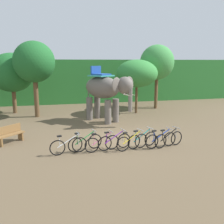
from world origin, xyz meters
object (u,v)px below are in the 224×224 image
at_px(tree_right, 12,73).
at_px(bike_green, 85,142).
at_px(wooden_bench, 9,134).
at_px(bike_teal, 142,140).
at_px(bike_white, 69,146).
at_px(bike_black, 169,139).
at_px(elephant, 106,90).
at_px(bike_blue, 161,140).
at_px(bike_yellow, 132,142).
at_px(tree_center_left, 157,62).
at_px(bike_pink, 102,143).
at_px(tree_left, 157,63).
at_px(bike_purple, 114,141).
at_px(tree_center, 137,74).
at_px(tree_far_right, 34,62).

height_order(tree_right, bike_green, tree_right).
bearing_deg(wooden_bench, bike_teal, -18.80).
bearing_deg(bike_white, bike_black, -1.55).
distance_m(elephant, bike_blue, 6.25).
bearing_deg(bike_yellow, tree_center_left, 61.51).
bearing_deg(bike_green, bike_pink, -20.84).
xyz_separation_m(tree_right, bike_black, (8.47, -10.31, -2.84)).
distance_m(tree_center_left, bike_green, 12.34).
height_order(bike_green, bike_blue, same).
height_order(tree_left, bike_yellow, tree_left).
xyz_separation_m(bike_purple, bike_blue, (2.23, -0.25, 0.00)).
height_order(bike_white, bike_black, same).
bearing_deg(bike_teal, bike_blue, -14.60).
bearing_deg(tree_center, bike_black, -97.44).
relative_size(bike_green, wooden_bench, 1.22).
relative_size(tree_right, bike_white, 2.82).
relative_size(bike_white, bike_black, 1.02).
distance_m(tree_left, wooden_bench, 14.17).
bearing_deg(bike_black, bike_pink, 177.87).
height_order(tree_center, bike_teal, tree_center).
bearing_deg(tree_right, tree_center_left, -3.37).
distance_m(tree_far_right, bike_teal, 10.47).
distance_m(bike_purple, bike_blue, 2.25).
distance_m(tree_right, bike_pink, 11.79).
relative_size(tree_left, bike_black, 3.16).
relative_size(tree_left, bike_white, 3.10).
height_order(bike_white, bike_pink, same).
xyz_separation_m(tree_far_right, bike_black, (6.64, -8.43, -3.64)).
bearing_deg(tree_left, bike_teal, -116.31).
distance_m(tree_center, bike_black, 8.61).
height_order(tree_center, tree_center_left, tree_center_left).
bearing_deg(tree_left, tree_right, 179.44).
bearing_deg(elephant, tree_far_right, 150.49).
height_order(bike_green, bike_purple, same).
bearing_deg(wooden_bench, bike_yellow, -22.24).
height_order(bike_purple, bike_black, same).
bearing_deg(bike_pink, bike_green, 159.16).
xyz_separation_m(tree_far_right, elephant, (4.72, -2.67, -1.82)).
bearing_deg(bike_black, tree_left, 70.25).
xyz_separation_m(tree_left, bike_white, (-8.45, -10.07, -3.59)).
relative_size(tree_right, tree_far_right, 0.86).
xyz_separation_m(elephant, bike_yellow, (0.07, -5.77, -1.82)).
xyz_separation_m(tree_center, bike_black, (-1.05, -8.08, -2.77)).
bearing_deg(tree_center, tree_left, 39.05).
relative_size(tree_far_right, bike_purple, 3.30).
bearing_deg(elephant, bike_pink, -103.38).
height_order(tree_center, bike_black, tree_center).
xyz_separation_m(bike_black, wooden_bench, (-7.61, 2.35, 0.09)).
xyz_separation_m(bike_purple, bike_yellow, (0.80, -0.23, 0.00)).
relative_size(bike_black, wooden_bench, 1.22).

